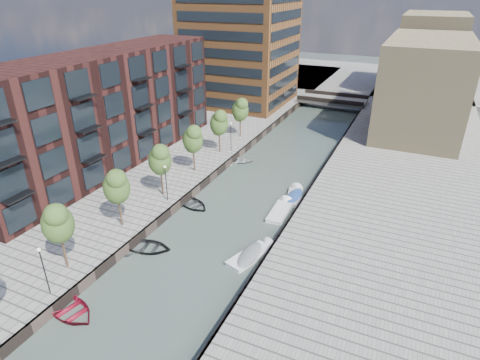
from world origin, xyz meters
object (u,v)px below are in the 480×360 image
Objects in this scene: sloop_2 at (70,313)px; motorboat_4 at (253,254)px; bridge at (333,100)px; motorboat_3 at (295,196)px; sloop_3 at (239,162)px; tree_2 at (116,185)px; tree_1 at (57,222)px; motorboat_2 at (281,210)px; sloop_1 at (148,249)px; tree_4 at (193,138)px; tree_6 at (240,109)px; sloop_4 at (193,206)px; tree_3 at (160,159)px; tree_5 at (219,122)px; car at (386,120)px.

sloop_2 is 15.61m from motorboat_4.
bridge is 2.46× the size of motorboat_4.
motorboat_3 is (9.86, 24.48, 0.19)m from sloop_2.
tree_2 is at bearing 150.00° from sloop_3.
sloop_2 is at bearing -44.44° from tree_1.
motorboat_2 is 0.95× the size of motorboat_4.
sloop_1 is at bearing -127.44° from motorboat_2.
tree_6 is (0.00, 14.00, 0.00)m from tree_4.
sloop_2 is 26.40m from motorboat_3.
sloop_4 is (3.43, -6.42, -5.31)m from tree_4.
tree_3 is 1.35× the size of sloop_4.
tree_5 is at bearing 18.36° from sloop_2.
sloop_3 is 0.92× the size of sloop_4.
bridge is 2.18× the size of tree_2.
tree_5 is at bearing -104.44° from bridge.
sloop_2 is (3.31, -24.25, -5.31)m from tree_4.
tree_1 is at bearing -90.00° from tree_2.
bridge reaches higher than sloop_2.
motorboat_4 is (9.37, 3.10, 0.20)m from sloop_1.
tree_4 is 1.35× the size of sloop_4.
tree_6 is 29.94m from sloop_1.
tree_1 is 7.00m from tree_2.
tree_6 is 1.35× the size of sloop_4.
bridge is at bearing 95.66° from motorboat_2.
tree_3 is 6.35m from sloop_4.
sloop_4 is at bearing 159.91° from sloop_3.
sloop_3 is at bearing 81.52° from tree_2.
sloop_2 is 22.90m from motorboat_2.
sloop_2 is (-0.45, -9.03, 0.00)m from sloop_1.
tree_2 is 28.00m from tree_6.
tree_1 is 22.37m from motorboat_2.
tree_2 is 1.00× the size of tree_5.
tree_6 is at bearing 1.78° from sloop_3.
tree_2 and tree_3 have the same top height.
motorboat_3 is 29.75m from car.
tree_5 is at bearing 90.00° from tree_3.
bridge is 2.94× the size of sloop_4.
motorboat_4 is (13.14, 1.88, -5.11)m from tree_2.
motorboat_4 is at bearing -63.30° from tree_6.
bridge is 2.80× the size of sloop_1.
tree_2 is 1.13× the size of motorboat_4.
motorboat_4 is at bearing -100.48° from car.
sloop_2 is 17.83m from sloop_4.
sloop_1 reaches higher than sloop_4.
tree_2 reaches higher than motorboat_4.
motorboat_2 is at bearing -39.11° from tree_5.
tree_1 is 28.00m from tree_5.
tree_4 is 25.04m from sloop_2.
tree_3 is 1.13× the size of motorboat_4.
motorboat_2 is (12.81, -3.41, -5.21)m from tree_4.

